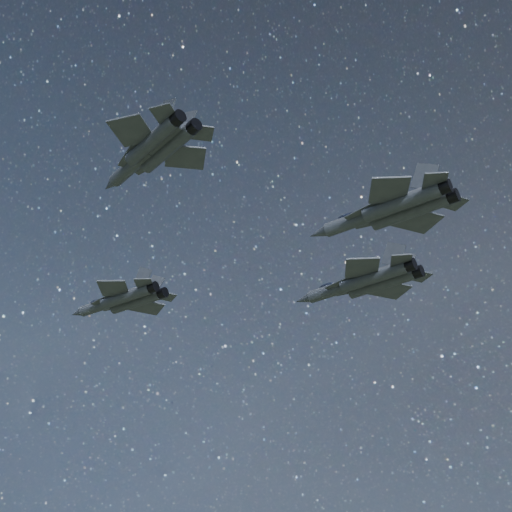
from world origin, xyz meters
The scene contains 4 objects.
jet_lead centered at (-21.57, -0.58, 147.99)m, with size 15.63×10.99×3.95m.
jet_left centered at (1.34, 19.71, 151.61)m, with size 18.83×13.38×4.79m.
jet_right centered at (-0.56, -16.90, 150.79)m, with size 15.47×10.62×3.88m.
jet_slot centered at (12.05, 6.77, 151.44)m, with size 18.15×12.85×4.61m.
Camera 1 is at (39.37, -52.61, 108.38)m, focal length 50.00 mm.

